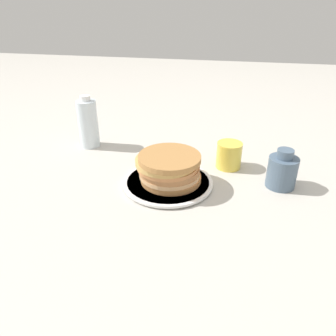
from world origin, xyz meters
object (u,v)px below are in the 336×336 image
object	(u,v)px
pancake_stack	(169,167)
cream_jug	(282,171)
water_bottle_near	(88,123)
juice_glass	(229,155)
plate	(168,182)

from	to	relation	value
pancake_stack	cream_jug	xyz separation A→B (m)	(0.31, 0.05, -0.01)
pancake_stack	water_bottle_near	distance (m)	0.39
juice_glass	water_bottle_near	bearing A→B (deg)	172.08
pancake_stack	cream_jug	world-z (taller)	cream_jug
plate	pancake_stack	world-z (taller)	pancake_stack
juice_glass	water_bottle_near	size ratio (longest dim) A/B	0.45
water_bottle_near	cream_jug	bearing A→B (deg)	-13.77
pancake_stack	plate	bearing A→B (deg)	-130.11
cream_jug	pancake_stack	bearing A→B (deg)	-170.59
plate	cream_jug	bearing A→B (deg)	9.82
plate	juice_glass	world-z (taller)	juice_glass
water_bottle_near	pancake_stack	bearing A→B (deg)	-32.44
pancake_stack	juice_glass	distance (m)	0.22
pancake_stack	cream_jug	size ratio (longest dim) A/B	1.63
cream_jug	water_bottle_near	xyz separation A→B (m)	(-0.64, 0.16, 0.04)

